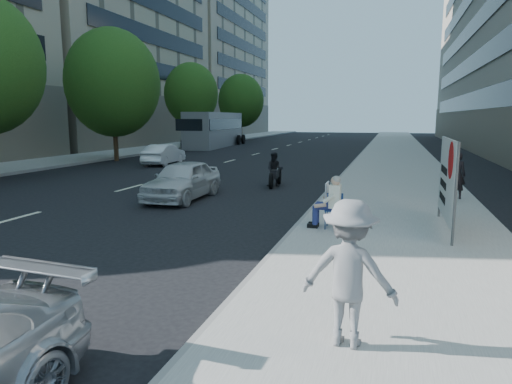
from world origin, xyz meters
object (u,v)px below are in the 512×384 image
(white_sedan_near, at_px, (183,180))
(motorcycle, at_px, (275,171))
(seated_protester, at_px, (330,199))
(bus, at_px, (215,130))
(jogger, at_px, (349,273))
(white_sedan_mid, at_px, (164,154))
(protest_banner, at_px, (447,178))
(pedestrian_woman, at_px, (456,175))

(white_sedan_near, distance_m, motorcycle, 4.47)
(seated_protester, xyz_separation_m, bus, (-15.29, 30.97, 0.76))
(seated_protester, xyz_separation_m, jogger, (0.99, -5.80, 0.16))
(seated_protester, distance_m, white_sedan_mid, 18.29)
(protest_banner, relative_size, bus, 0.25)
(white_sedan_near, bearing_deg, seated_protester, -31.61)
(protest_banner, distance_m, motorcycle, 8.84)
(jogger, bearing_deg, seated_protester, -74.10)
(jogger, distance_m, protest_banner, 6.67)
(pedestrian_woman, distance_m, motorcycle, 6.96)
(bus, bearing_deg, seated_protester, -68.71)
(white_sedan_mid, bearing_deg, pedestrian_woman, 147.62)
(jogger, height_order, protest_banner, protest_banner)
(seated_protester, height_order, pedestrian_woman, pedestrian_woman)
(jogger, xyz_separation_m, pedestrian_woman, (2.52, 11.15, -0.09))
(jogger, distance_m, white_sedan_near, 11.29)
(seated_protester, bearing_deg, motorcycle, 114.04)
(protest_banner, distance_m, bus, 35.26)
(seated_protester, xyz_separation_m, white_sedan_near, (-5.58, 3.39, -0.19))
(white_sedan_mid, bearing_deg, motorcycle, 138.88)
(jogger, height_order, white_sedan_near, jogger)
(seated_protester, relative_size, bus, 0.11)
(bus, bearing_deg, motorcycle, -68.05)
(seated_protester, distance_m, white_sedan_near, 6.53)
(seated_protester, distance_m, protest_banner, 2.83)
(pedestrian_woman, height_order, bus, bus)
(white_sedan_near, bearing_deg, protest_banner, -18.69)
(pedestrian_woman, distance_m, white_sedan_mid, 17.60)
(pedestrian_woman, bearing_deg, seated_protester, 60.70)
(pedestrian_woman, xyz_separation_m, white_sedan_near, (-9.09, -1.97, -0.26))
(bus, bearing_deg, protest_banner, -64.31)
(seated_protester, relative_size, motorcycle, 0.64)
(jogger, distance_m, bus, 40.21)
(protest_banner, bearing_deg, jogger, -104.92)
(motorcycle, xyz_separation_m, bus, (-12.09, 23.79, 1.00))
(jogger, bearing_deg, white_sedan_near, -48.21)
(white_sedan_near, xyz_separation_m, bus, (-9.71, 27.58, 0.95))
(protest_banner, height_order, motorcycle, protest_banner)
(jogger, relative_size, white_sedan_near, 0.44)
(white_sedan_near, height_order, motorcycle, motorcycle)
(pedestrian_woman, bearing_deg, jogger, 81.21)
(white_sedan_near, height_order, white_sedan_mid, white_sedan_near)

